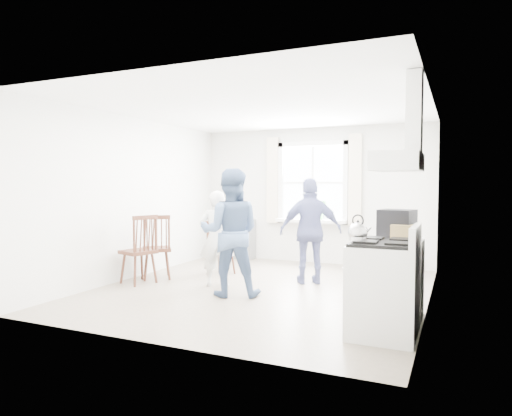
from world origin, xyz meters
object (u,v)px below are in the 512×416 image
Objects in this scene: windsor_chair_a at (157,240)px; low_cabinet at (400,278)px; gas_stove at (384,288)px; person_left at (217,239)px; stereo_stack at (397,224)px; person_mid at (230,232)px; windsor_chair_b at (217,242)px; person_right at (311,231)px; windsor_chair_c at (143,242)px.

low_cabinet is at bearing -8.66° from windsor_chair_a.
person_left is (-2.61, 1.26, 0.23)m from gas_stove.
stereo_stack is 2.20m from person_mid.
person_mid is at bearing 112.88° from person_left.
windsor_chair_b is 1.62m from person_right.
windsor_chair_c is at bearing -0.44° from person_right.
low_cabinet is at bearing -52.65° from stereo_stack.
person_left is at bearing -0.58° from windsor_chair_a.
stereo_stack is 3.75m from windsor_chair_c.
windsor_chair_c is at bearing 166.04° from gas_stove.
person_mid is (-2.23, 0.14, 0.42)m from low_cabinet.
person_left is 0.82× the size of person_mid.
person_left reaches higher than low_cabinet.
person_left reaches higher than stereo_stack.
windsor_chair_b is at bearing 55.94° from windsor_chair_c.
person_left is at bearing 169.17° from stereo_stack.
windsor_chair_c is at bearing -24.65° from person_mid.
person_mid is (1.54, -0.44, 0.23)m from windsor_chair_a.
person_left is at bearing -65.17° from person_mid.
person_right reaches higher than gas_stove.
person_right is at bearing 1.42° from windsor_chair_b.
person_right is (0.78, 1.17, -0.06)m from person_mid.
low_cabinet is 3.78m from windsor_chair_c.
windsor_chair_a is 1.00m from windsor_chair_b.
stereo_stack is 3.79m from windsor_chair_a.
low_cabinet is 0.63× the size of person_left.
low_cabinet is (0.07, 0.70, -0.03)m from gas_stove.
stereo_stack is 0.41× the size of windsor_chair_a.
person_left reaches higher than windsor_chair_b.
stereo_stack is at bearing -2.47° from windsor_chair_c.
stereo_stack is at bearing -7.87° from windsor_chair_a.
person_left is at bearing 17.47° from windsor_chair_c.
windsor_chair_b is at bearing 158.06° from stereo_stack.
gas_stove is 3.58m from windsor_chair_b.
windsor_chair_a is (-3.73, 0.51, -0.43)m from stereo_stack.
person_left reaches higher than windsor_chair_c.
low_cabinet is 0.62m from stereo_stack.
stereo_stack is at bearing -21.94° from windsor_chair_b.
person_right reaches higher than low_cabinet.
windsor_chair_a is 0.73× the size of person_left.
windsor_chair_b is at bearing 157.40° from low_cabinet.
windsor_chair_c is at bearing 176.66° from low_cabinet.
person_left is at bearing 168.13° from low_cabinet.
windsor_chair_a is at bearing -24.18° from person_left.
windsor_chair_b is 0.53× the size of person_mid.
person_left is at bearing 154.17° from gas_stove.
windsor_chair_a is at bearing 161.00° from gas_stove.
windsor_chair_a is 2.44m from person_right.
gas_stove is 3.92m from windsor_chair_a.
windsor_chair_c is 1.55m from person_mid.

